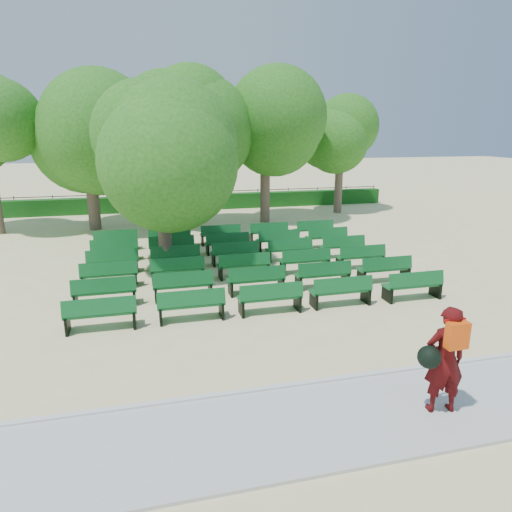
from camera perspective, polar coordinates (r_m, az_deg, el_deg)
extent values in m
plane|color=beige|center=(14.28, -5.00, -3.49)|extent=(120.00, 120.00, 0.00)
cube|color=beige|center=(7.79, 4.35, -20.68)|extent=(30.00, 2.20, 0.06)
cube|color=silver|center=(8.69, 1.88, -16.27)|extent=(30.00, 0.12, 0.10)
cube|color=#155117|center=(27.74, -9.68, 6.59)|extent=(26.00, 0.70, 0.90)
cube|color=#105C26|center=(15.49, -2.22, -0.29)|extent=(1.69, 0.52, 0.06)
cube|color=#105C26|center=(15.25, -2.08, 0.36)|extent=(1.68, 0.19, 0.39)
cylinder|color=brown|center=(15.74, -11.36, 3.37)|extent=(0.46, 0.46, 2.82)
ellipsoid|color=#2E731E|center=(15.42, -11.89, 12.99)|extent=(4.47, 4.47, 4.02)
imported|color=#43090A|center=(8.25, 22.54, -11.90)|extent=(0.74, 0.54, 1.87)
cube|color=#F34D0C|center=(7.88, 23.85, -9.05)|extent=(0.35, 0.17, 0.44)
sphere|color=black|center=(7.96, 20.83, -11.74)|extent=(0.37, 0.37, 0.37)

